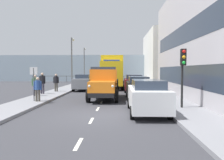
# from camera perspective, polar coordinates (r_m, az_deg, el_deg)

# --- Properties ---
(ground_plane) EXTENTS (80.00, 80.00, 0.00)m
(ground_plane) POSITION_cam_1_polar(r_m,az_deg,el_deg) (19.81, -1.58, -3.71)
(ground_plane) COLOR #38383D
(sidewalk_left) EXTENTS (2.26, 36.22, 0.15)m
(sidewalk_left) POSITION_cam_1_polar(r_m,az_deg,el_deg) (20.07, 12.03, -3.47)
(sidewalk_left) COLOR gray
(sidewalk_left) RESTS_ON ground_plane
(sidewalk_right) EXTENTS (2.26, 36.22, 0.15)m
(sidewalk_right) POSITION_cam_1_polar(r_m,az_deg,el_deg) (20.64, -14.81, -3.33)
(sidewalk_right) COLOR gray
(sidewalk_right) RESTS_ON ground_plane
(road_centreline_markings) EXTENTS (0.12, 32.75, 0.01)m
(road_centreline_markings) POSITION_cam_1_polar(r_m,az_deg,el_deg) (19.73, -1.60, -3.73)
(road_centreline_markings) COLOR silver
(road_centreline_markings) RESTS_ON ground_plane
(building_far_block) EXTENTS (8.44, 12.31, 8.33)m
(building_far_block) POSITION_cam_1_polar(r_m,az_deg,el_deg) (37.18, 15.82, 5.63)
(building_far_block) COLOR silver
(building_far_block) RESTS_ON ground_plane
(sea_horizon) EXTENTS (80.00, 0.80, 5.00)m
(sea_horizon) POSITION_cam_1_polar(r_m,az_deg,el_deg) (40.78, 0.26, 3.13)
(sea_horizon) COLOR #8C9EAD
(sea_horizon) RESTS_ON ground_plane
(seawall_railing) EXTENTS (28.08, 0.08, 1.20)m
(seawall_railing) POSITION_cam_1_polar(r_m,az_deg,el_deg) (37.20, 0.09, 0.72)
(seawall_railing) COLOR #4C5156
(seawall_railing) RESTS_ON ground_plane
(truck_vintage_orange) EXTENTS (2.17, 5.64, 2.43)m
(truck_vintage_orange) POSITION_cam_1_polar(r_m,az_deg,el_deg) (15.88, -2.20, -1.04)
(truck_vintage_orange) COLOR black
(truck_vintage_orange) RESTS_ON ground_plane
(lorry_cargo_yellow) EXTENTS (2.58, 8.20, 3.87)m
(lorry_cargo_yellow) POSITION_cam_1_polar(r_m,az_deg,el_deg) (25.94, 0.14, 2.41)
(lorry_cargo_yellow) COLOR gold
(lorry_cargo_yellow) RESTS_ON ground_plane
(car_white_kerbside_near) EXTENTS (1.87, 4.42, 1.72)m
(car_white_kerbside_near) POSITION_cam_1_polar(r_m,az_deg,el_deg) (11.11, 9.32, -4.17)
(car_white_kerbside_near) COLOR white
(car_white_kerbside_near) RESTS_ON ground_plane
(car_black_kerbside_1) EXTENTS (1.78, 4.02, 1.72)m
(car_black_kerbside_1) POSITION_cam_1_polar(r_m,az_deg,el_deg) (16.42, 6.93, -1.93)
(car_black_kerbside_1) COLOR black
(car_black_kerbside_1) RESTS_ON ground_plane
(car_maroon_kerbside_2) EXTENTS (1.88, 4.07, 1.72)m
(car_maroon_kerbside_2) POSITION_cam_1_polar(r_m,az_deg,el_deg) (21.85, 5.70, -0.76)
(car_maroon_kerbside_2) COLOR maroon
(car_maroon_kerbside_2) RESTS_ON ground_plane
(car_grey_oppositeside_0) EXTENTS (1.80, 4.40, 1.72)m
(car_grey_oppositeside_0) POSITION_cam_1_polar(r_m,az_deg,el_deg) (23.44, -7.53, -0.54)
(car_grey_oppositeside_0) COLOR slate
(car_grey_oppositeside_0) RESTS_ON ground_plane
(pedestrian_couple_a) EXTENTS (0.53, 0.34, 1.58)m
(pedestrian_couple_a) POSITION_cam_1_polar(r_m,az_deg,el_deg) (14.90, -19.10, -1.84)
(pedestrian_couple_a) COLOR #4C473D
(pedestrian_couple_a) RESTS_ON sidewalk_right
(pedestrian_couple_b) EXTENTS (0.53, 0.34, 1.66)m
(pedestrian_couple_b) POSITION_cam_1_polar(r_m,az_deg,el_deg) (18.19, -19.73, -0.90)
(pedestrian_couple_b) COLOR #383342
(pedestrian_couple_b) RESTS_ON sidewalk_right
(pedestrian_with_bag) EXTENTS (0.53, 0.34, 1.81)m
(pedestrian_with_bag) POSITION_cam_1_polar(r_m,az_deg,el_deg) (19.48, -17.97, -0.34)
(pedestrian_with_bag) COLOR #383342
(pedestrian_with_bag) RESTS_ON sidewalk_right
(pedestrian_near_railing) EXTENTS (0.53, 0.34, 1.67)m
(pedestrian_near_railing) POSITION_cam_1_polar(r_m,az_deg,el_deg) (21.22, -14.60, -0.31)
(pedestrian_near_railing) COLOR #4C473D
(pedestrian_near_railing) RESTS_ON sidewalk_right
(traffic_light_near) EXTENTS (0.28, 0.41, 3.20)m
(traffic_light_near) POSITION_cam_1_polar(r_m,az_deg,el_deg) (12.29, 18.28, 3.76)
(traffic_light_near) COLOR black
(traffic_light_near) RESTS_ON sidewalk_left
(lamp_post_promenade) EXTENTS (0.32, 1.14, 5.99)m
(lamp_post_promenade) POSITION_cam_1_polar(r_m,az_deg,el_deg) (26.88, -10.57, 5.95)
(lamp_post_promenade) COLOR #59595B
(lamp_post_promenade) RESTS_ON sidewalk_right
(lamp_post_far) EXTENTS (0.32, 1.14, 5.85)m
(lamp_post_far) POSITION_cam_1_polar(r_m,az_deg,el_deg) (37.45, -7.34, 4.94)
(lamp_post_far) COLOR #59595B
(lamp_post_far) RESTS_ON sidewalk_right
(street_sign) EXTENTS (0.50, 0.07, 2.25)m
(street_sign) POSITION_cam_1_polar(r_m,az_deg,el_deg) (15.19, -20.03, 0.53)
(street_sign) COLOR #4C4C4C
(street_sign) RESTS_ON sidewalk_right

